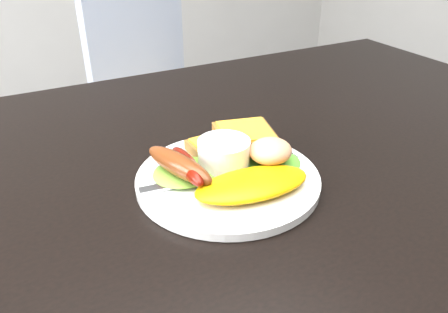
{
  "coord_description": "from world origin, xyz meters",
  "views": [
    {
      "loc": [
        -0.26,
        -0.43,
        1.04
      ],
      "look_at": [
        -0.05,
        -0.03,
        0.78
      ],
      "focal_mm": 35.0,
      "sensor_mm": 36.0,
      "label": 1
    }
  ],
  "objects_px": {
    "dining_chair": "(160,122)",
    "person": "(226,47)",
    "dining_table": "(246,172)",
    "plate": "(228,179)"
  },
  "relations": [
    {
      "from": "dining_chair",
      "to": "person",
      "type": "distance_m",
      "value": 0.47
    },
    {
      "from": "dining_table",
      "to": "dining_chair",
      "type": "bearing_deg",
      "value": 79.11
    },
    {
      "from": "person",
      "to": "plate",
      "type": "distance_m",
      "value": 0.55
    },
    {
      "from": "person",
      "to": "plate",
      "type": "relative_size",
      "value": 6.91
    },
    {
      "from": "dining_table",
      "to": "dining_chair",
      "type": "xyz_separation_m",
      "value": [
        0.15,
        0.79,
        -0.28
      ]
    },
    {
      "from": "dining_table",
      "to": "dining_chair",
      "type": "relative_size",
      "value": 3.22
    },
    {
      "from": "dining_table",
      "to": "dining_chair",
      "type": "distance_m",
      "value": 0.85
    },
    {
      "from": "plate",
      "to": "dining_table",
      "type": "bearing_deg",
      "value": 38.27
    },
    {
      "from": "dining_chair",
      "to": "person",
      "type": "xyz_separation_m",
      "value": [
        0.06,
        -0.34,
        0.31
      ]
    },
    {
      "from": "dining_chair",
      "to": "plate",
      "type": "relative_size",
      "value": 1.68
    }
  ]
}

